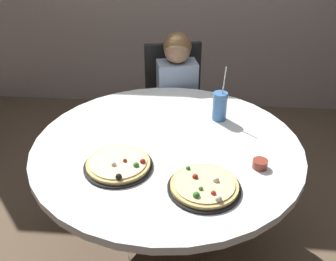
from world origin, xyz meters
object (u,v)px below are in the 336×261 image
Objects in this scene: pizza_veggie at (204,186)px; dining_table at (167,158)px; sauce_bowl at (260,164)px; pizza_cheese at (119,165)px; chair_wooden at (175,104)px; diner_child at (178,121)px; soda_cup at (220,106)px.

dining_table is at bearing 118.90° from pizza_veggie.
sauce_bowl is (0.25, 0.18, 0.00)m from pizza_veggie.
pizza_cheese is (-0.21, -0.22, 0.10)m from dining_table.
chair_wooden is at bearing 99.69° from pizza_veggie.
diner_child is 15.46× the size of sauce_bowl.
diner_child is 0.98m from pizza_cheese.
diner_child reaches higher than chair_wooden.
dining_table is at bearing 46.33° from pizza_cheese.
sauce_bowl reaches higher than dining_table.
soda_cup is at bearing -59.14° from diner_child.
dining_table is 0.40m from pizza_veggie.
pizza_cheese reaches higher than dining_table.
pizza_veggie is 0.63m from soda_cup.
chair_wooden is 1.13m from pizza_cheese.
chair_wooden is 3.09× the size of soda_cup.
pizza_veggie is 1.03× the size of soda_cup.
soda_cup is at bearing 46.71° from dining_table.
pizza_veggie and pizza_cheese have the same top height.
dining_table is 0.31m from pizza_cheese.
sauce_bowl is at bearing 4.84° from pizza_cheese.
diner_child is at bearing 88.60° from dining_table.
diner_child is at bearing -78.07° from chair_wooden.
pizza_cheese is at bearing -133.46° from soda_cup.
dining_table is 1.25× the size of diner_child.
chair_wooden is at bearing 113.95° from sauce_bowl.
pizza_veggie is 4.52× the size of sauce_bowl.
sauce_bowl is at bearing -66.05° from chair_wooden.
pizza_cheese is 0.69m from soda_cup.
sauce_bowl is at bearing 35.19° from pizza_veggie.
chair_wooden is at bearing 101.93° from diner_child.
soda_cup is (0.25, -0.42, 0.35)m from diner_child.
diner_child is 1.09m from pizza_veggie.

